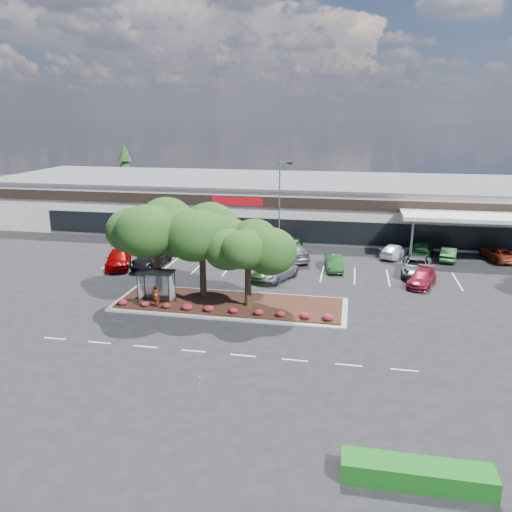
% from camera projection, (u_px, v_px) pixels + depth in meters
% --- Properties ---
extents(ground, '(160.00, 160.00, 0.00)m').
position_uv_depth(ground, '(244.00, 328.00, 34.63)').
color(ground, black).
rests_on(ground, ground).
extents(retail_store, '(80.40, 25.20, 6.25)m').
position_uv_depth(retail_store, '(299.00, 203.00, 65.79)').
color(retail_store, white).
rests_on(retail_store, ground).
extents(landscape_island, '(18.00, 6.00, 0.26)m').
position_uv_depth(landscape_island, '(230.00, 304.00, 38.74)').
color(landscape_island, '#989893').
rests_on(landscape_island, ground).
extents(lane_markings, '(33.12, 20.06, 0.01)m').
position_uv_depth(lane_markings, '(268.00, 281.00, 44.50)').
color(lane_markings, silver).
rests_on(lane_markings, ground).
extents(shrub_row, '(17.00, 0.80, 0.50)m').
position_uv_depth(shrub_row, '(223.00, 309.00, 36.65)').
color(shrub_row, maroon).
rests_on(shrub_row, landscape_island).
extents(bus_shelter, '(2.75, 1.55, 2.59)m').
position_uv_depth(bus_shelter, '(157.00, 277.00, 38.16)').
color(bus_shelter, black).
rests_on(bus_shelter, landscape_island).
extents(island_tree_west, '(7.20, 7.20, 7.89)m').
position_uv_depth(island_tree_west, '(157.00, 248.00, 39.20)').
color(island_tree_west, '#15330F').
rests_on(island_tree_west, landscape_island).
extents(island_tree_mid, '(6.60, 6.60, 7.32)m').
position_uv_depth(island_tree_mid, '(202.00, 251.00, 39.30)').
color(island_tree_mid, '#15330F').
rests_on(island_tree_mid, landscape_island).
extents(island_tree_east, '(5.80, 5.80, 6.50)m').
position_uv_depth(island_tree_east, '(248.00, 264.00, 37.26)').
color(island_tree_east, '#15330F').
rests_on(island_tree_east, landscape_island).
extents(hedge_south_east, '(6.00, 1.30, 0.90)m').
position_uv_depth(hedge_south_east, '(417.00, 474.00, 19.92)').
color(hedge_south_east, '#124A13').
rests_on(hedge_south_east, ground).
extents(conifer_north_west, '(4.40, 4.40, 10.00)m').
position_uv_depth(conifer_north_west, '(126.00, 174.00, 82.23)').
color(conifer_north_west, '#15330F').
rests_on(conifer_north_west, ground).
extents(person_waiting, '(0.68, 0.48, 1.75)m').
position_uv_depth(person_waiting, '(156.00, 296.00, 37.55)').
color(person_waiting, '#594C47').
rests_on(person_waiting, landscape_island).
extents(light_pole, '(1.43, 0.56, 10.23)m').
position_uv_depth(light_pole, '(280.00, 221.00, 47.52)').
color(light_pole, '#989893').
rests_on(light_pole, ground).
extents(survey_stake, '(0.08, 0.14, 1.03)m').
position_uv_depth(survey_stake, '(199.00, 383.00, 26.29)').
color(survey_stake, tan).
rests_on(survey_stake, ground).
extents(car_0, '(3.96, 5.84, 1.57)m').
position_uv_depth(car_0, '(118.00, 259.00, 48.55)').
color(car_0, '#7B0100').
rests_on(car_0, ground).
extents(car_1, '(2.61, 5.64, 1.57)m').
position_uv_depth(car_1, '(151.00, 259.00, 48.53)').
color(car_1, black).
rests_on(car_1, ground).
extents(car_2, '(2.05, 4.95, 1.43)m').
position_uv_depth(car_2, '(233.00, 256.00, 49.91)').
color(car_2, '#9D071A').
rests_on(car_2, ground).
extents(car_3, '(3.51, 5.34, 1.44)m').
position_uv_depth(car_3, '(270.00, 271.00, 45.04)').
color(car_3, '#1D441A').
rests_on(car_3, ground).
extents(car_4, '(4.04, 5.33, 1.34)m').
position_uv_depth(car_4, '(276.00, 272.00, 44.78)').
color(car_4, '#56575D').
rests_on(car_4, ground).
extents(car_5, '(2.11, 4.46, 1.41)m').
position_uv_depth(car_5, '(334.00, 262.00, 47.67)').
color(car_5, '#1C4A1C').
rests_on(car_5, ground).
extents(car_6, '(3.36, 5.89, 1.55)m').
position_uv_depth(car_6, '(417.00, 266.00, 46.22)').
color(car_6, '#4B4C52').
rests_on(car_6, ground).
extents(car_7, '(3.28, 4.97, 1.34)m').
position_uv_depth(car_7, '(422.00, 278.00, 43.22)').
color(car_7, maroon).
rests_on(car_7, ground).
extents(car_9, '(2.41, 4.97, 1.36)m').
position_uv_depth(car_9, '(179.00, 239.00, 56.90)').
color(car_9, navy).
rests_on(car_9, ground).
extents(car_10, '(2.57, 5.08, 1.38)m').
position_uv_depth(car_10, '(204.00, 245.00, 53.99)').
color(car_10, silver).
rests_on(car_10, ground).
extents(car_11, '(3.98, 6.06, 1.55)m').
position_uv_depth(car_11, '(271.00, 241.00, 55.30)').
color(car_11, maroon).
rests_on(car_11, ground).
extents(car_12, '(2.21, 4.76, 1.58)m').
position_uv_depth(car_12, '(294.00, 244.00, 54.26)').
color(car_12, '#174211').
rests_on(car_12, ground).
extents(car_13, '(4.58, 6.27, 1.69)m').
position_uv_depth(car_13, '(293.00, 251.00, 50.98)').
color(car_13, '#54545B').
rests_on(car_13, ground).
extents(car_14, '(3.54, 4.98, 1.34)m').
position_uv_depth(car_14, '(394.00, 251.00, 51.88)').
color(car_14, silver).
rests_on(car_14, ground).
extents(car_15, '(3.12, 5.07, 1.61)m').
position_uv_depth(car_15, '(422.00, 248.00, 52.65)').
color(car_15, '#17461F').
rests_on(car_15, ground).
extents(car_16, '(2.44, 4.47, 1.40)m').
position_uv_depth(car_16, '(449.00, 254.00, 50.70)').
color(car_16, '#1C451A').
rests_on(car_16, ground).
extents(car_17, '(3.39, 5.33, 1.37)m').
position_uv_depth(car_17, '(498.00, 254.00, 50.71)').
color(car_17, maroon).
rests_on(car_17, ground).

